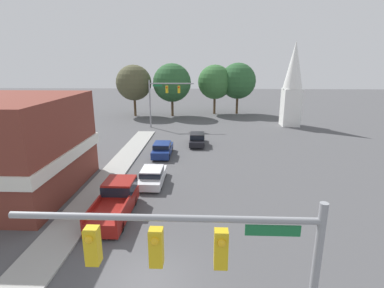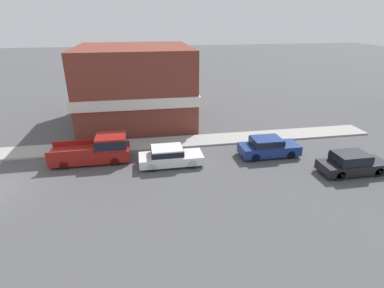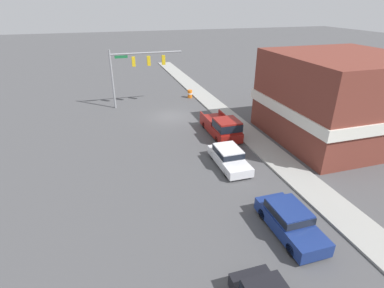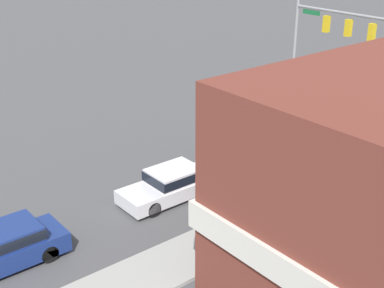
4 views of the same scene
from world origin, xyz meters
name	(u,v)px [view 4 (image 4 of 4)]	position (x,y,z in m)	size (l,w,h in m)	color
ground_plane	(309,128)	(0.00, 0.00, 0.00)	(200.00, 200.00, 0.00)	#4C4C4F
near_signal_assembly	(330,30)	(2.70, -4.70, 4.80)	(8.09, 0.49, 6.50)	gray
car_lead	(171,183)	(-1.69, 11.51, 0.73)	(1.81, 4.55, 1.39)	black
car_second_ahead	(4,246)	(-1.91, 19.12, 0.77)	(1.84, 4.52, 1.48)	black
pickup_truck_parked	(276,160)	(-3.26, 6.47, 0.96)	(2.08, 5.63, 1.97)	black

